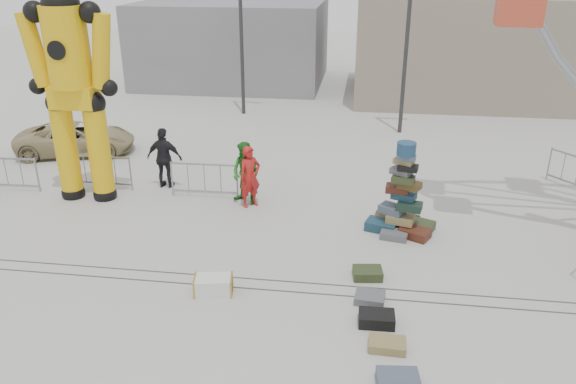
# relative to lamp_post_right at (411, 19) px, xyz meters

# --- Properties ---
(ground) EXTENTS (90.00, 90.00, 0.00)m
(ground) POSITION_rel_lamp_post_right_xyz_m (-3.09, -13.00, -4.48)
(ground) COLOR #9E9E99
(ground) RESTS_ON ground
(track_line_near) EXTENTS (40.00, 0.04, 0.01)m
(track_line_near) POSITION_rel_lamp_post_right_xyz_m (-3.09, -12.40, -4.48)
(track_line_near) COLOR #47443F
(track_line_near) RESTS_ON ground
(track_line_far) EXTENTS (40.00, 0.04, 0.01)m
(track_line_far) POSITION_rel_lamp_post_right_xyz_m (-3.09, -12.00, -4.48)
(track_line_far) COLOR #47443F
(track_line_far) RESTS_ON ground
(building_right) EXTENTS (12.00, 8.00, 5.00)m
(building_right) POSITION_rel_lamp_post_right_xyz_m (3.91, 7.00, -1.98)
(building_right) COLOR gray
(building_right) RESTS_ON ground
(building_left) EXTENTS (10.00, 8.00, 4.40)m
(building_left) POSITION_rel_lamp_post_right_xyz_m (-9.09, 9.00, -2.28)
(building_left) COLOR gray
(building_left) RESTS_ON ground
(lamp_post_right) EXTENTS (1.41, 0.25, 8.00)m
(lamp_post_right) POSITION_rel_lamp_post_right_xyz_m (0.00, 0.00, 0.00)
(lamp_post_right) COLOR #2D2D30
(lamp_post_right) RESTS_ON ground
(lamp_post_left) EXTENTS (1.41, 0.25, 8.00)m
(lamp_post_left) POSITION_rel_lamp_post_right_xyz_m (-7.00, 2.00, 0.00)
(lamp_post_left) COLOR #2D2D30
(lamp_post_left) RESTS_ON ground
(suitcase_tower) EXTENTS (1.92, 1.58, 2.47)m
(suitcase_tower) POSITION_rel_lamp_post_right_xyz_m (-0.48, -9.07, -3.79)
(suitcase_tower) COLOR #1A3E4F
(suitcase_tower) RESTS_ON ground
(crash_test_dummy) EXTENTS (2.67, 1.18, 6.77)m
(crash_test_dummy) POSITION_rel_lamp_post_right_xyz_m (-9.68, -8.13, -0.91)
(crash_test_dummy) COLOR black
(crash_test_dummy) RESTS_ON ground
(steamer_trunk) EXTENTS (0.90, 0.61, 0.39)m
(steamer_trunk) POSITION_rel_lamp_post_right_xyz_m (-4.61, -12.67, -4.29)
(steamer_trunk) COLOR silver
(steamer_trunk) RESTS_ON ground
(row_case_0) EXTENTS (0.71, 0.57, 0.22)m
(row_case_0) POSITION_rel_lamp_post_right_xyz_m (-1.30, -11.57, -4.37)
(row_case_0) COLOR #333F1F
(row_case_0) RESTS_ON ground
(row_case_1) EXTENTS (0.67, 0.58, 0.18)m
(row_case_1) POSITION_rel_lamp_post_right_xyz_m (-1.25, -12.52, -4.39)
(row_case_1) COLOR slate
(row_case_1) RESTS_ON ground
(row_case_2) EXTENTS (0.72, 0.50, 0.25)m
(row_case_2) POSITION_rel_lamp_post_right_xyz_m (-1.11, -13.31, -4.36)
(row_case_2) COLOR black
(row_case_2) RESTS_ON ground
(row_case_3) EXTENTS (0.70, 0.47, 0.18)m
(row_case_3) POSITION_rel_lamp_post_right_xyz_m (-0.92, -14.04, -4.39)
(row_case_3) COLOR olive
(row_case_3) RESTS_ON ground
(row_case_4) EXTENTS (0.77, 0.61, 0.24)m
(row_case_4) POSITION_rel_lamp_post_right_xyz_m (-0.76, -15.04, -4.36)
(row_case_4) COLOR #4A586A
(row_case_4) RESTS_ON ground
(barricade_dummy_a) EXTENTS (2.00, 0.18, 1.10)m
(barricade_dummy_a) POSITION_rel_lamp_post_right_xyz_m (-12.42, -7.96, -3.93)
(barricade_dummy_a) COLOR gray
(barricade_dummy_a) RESTS_ON ground
(barricade_dummy_b) EXTENTS (2.00, 0.12, 1.10)m
(barricade_dummy_b) POSITION_rel_lamp_post_right_xyz_m (-9.62, -7.39, -3.93)
(barricade_dummy_b) COLOR gray
(barricade_dummy_b) RESTS_ON ground
(barricade_dummy_c) EXTENTS (2.00, 0.14, 1.10)m
(barricade_dummy_c) POSITION_rel_lamp_post_right_xyz_m (-6.22, -7.62, -3.93)
(barricade_dummy_c) COLOR gray
(barricade_dummy_c) RESTS_ON ground
(pedestrian_red) EXTENTS (0.79, 0.76, 1.81)m
(pedestrian_red) POSITION_rel_lamp_post_right_xyz_m (-4.73, -8.05, -3.58)
(pedestrian_red) COLOR #A81918
(pedestrian_red) RESTS_ON ground
(pedestrian_green) EXTENTS (1.12, 1.03, 1.86)m
(pedestrian_green) POSITION_rel_lamp_post_right_xyz_m (-4.89, -7.86, -3.55)
(pedestrian_green) COLOR #1B6D1C
(pedestrian_green) RESTS_ON ground
(pedestrian_black) EXTENTS (1.15, 0.52, 1.92)m
(pedestrian_black) POSITION_rel_lamp_post_right_xyz_m (-7.64, -6.99, -3.52)
(pedestrian_black) COLOR black
(pedestrian_black) RESTS_ON ground
(parked_suv) EXTENTS (4.50, 2.97, 1.15)m
(parked_suv) POSITION_rel_lamp_post_right_xyz_m (-11.99, -4.35, -3.91)
(parked_suv) COLOR tan
(parked_suv) RESTS_ON ground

